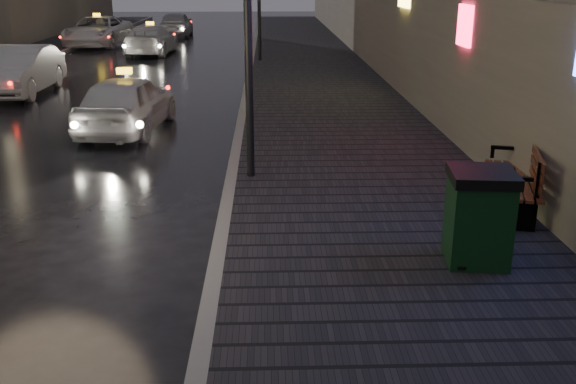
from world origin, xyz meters
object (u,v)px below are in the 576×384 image
(bench, at_px, (518,178))
(car_left_mid, at_px, (20,71))
(taxi_far, at_px, (98,31))
(taxi_near, at_px, (127,103))
(taxi_mid, at_px, (151,40))
(trash_bin, at_px, (479,216))
(car_far, at_px, (176,24))

(bench, height_order, car_left_mid, car_left_mid)
(taxi_far, bearing_deg, car_left_mid, -81.34)
(taxi_near, xyz_separation_m, taxi_mid, (-2.04, 15.33, -0.01))
(bench, bearing_deg, taxi_mid, 128.45)
(car_left_mid, distance_m, taxi_far, 13.98)
(bench, xyz_separation_m, taxi_mid, (-9.13, 21.35, 0.00))
(trash_bin, bearing_deg, taxi_far, 118.85)
(taxi_mid, xyz_separation_m, car_far, (0.01, 8.63, 0.06))
(taxi_near, xyz_separation_m, car_left_mid, (-4.32, 5.07, 0.05))
(bench, distance_m, car_far, 31.34)
(bench, bearing_deg, car_far, 122.22)
(taxi_near, distance_m, car_left_mid, 6.66)
(taxi_near, xyz_separation_m, car_far, (-2.03, 23.96, 0.05))
(trash_bin, height_order, taxi_far, taxi_far)
(trash_bin, relative_size, taxi_far, 0.22)
(bench, xyz_separation_m, car_far, (-9.12, 29.98, 0.06))
(trash_bin, distance_m, car_far, 32.75)
(trash_bin, distance_m, taxi_mid, 24.46)
(bench, relative_size, car_far, 0.50)
(trash_bin, relative_size, car_far, 0.28)
(car_far, bearing_deg, car_left_mid, 81.58)
(car_far, bearing_deg, taxi_mid, 88.46)
(bench, distance_m, taxi_near, 9.30)
(taxi_near, bearing_deg, taxi_far, -68.79)
(taxi_mid, bearing_deg, taxi_far, -45.01)
(taxi_near, height_order, taxi_far, taxi_far)
(taxi_near, relative_size, taxi_mid, 0.87)
(car_far, bearing_deg, bench, 105.42)
(car_left_mid, bearing_deg, taxi_mid, 77.00)
(car_left_mid, relative_size, car_far, 1.04)
(car_left_mid, xyz_separation_m, taxi_mid, (2.28, 10.26, -0.06))
(trash_bin, distance_m, taxi_near, 9.80)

